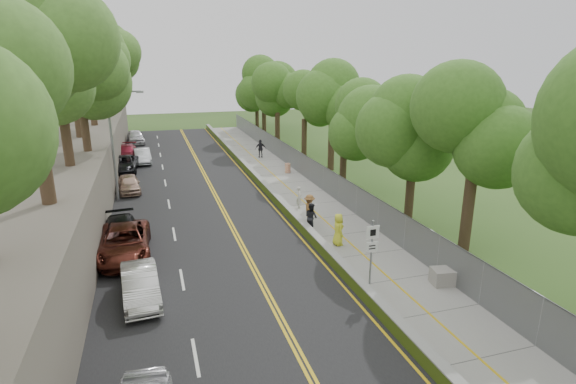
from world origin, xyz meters
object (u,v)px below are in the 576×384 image
(car_2, at_px, (124,242))
(concrete_block, at_px, (444,276))
(streetlight, at_px, (115,138))
(car_1, at_px, (140,285))
(construction_barrel, at_px, (288,168))
(painter_0, at_px, (338,229))
(signpost, at_px, (372,246))
(person_far, at_px, (261,149))

(car_2, bearing_deg, concrete_block, -27.68)
(streetlight, bearing_deg, car_1, -84.58)
(streetlight, bearing_deg, car_2, -86.54)
(construction_barrel, xyz_separation_m, painter_0, (-2.20, -16.66, 0.48))
(signpost, height_order, car_1, signpost)
(construction_barrel, bearing_deg, person_far, 96.22)
(signpost, bearing_deg, construction_barrel, 83.04)
(construction_barrel, bearing_deg, car_2, -132.49)
(streetlight, relative_size, painter_0, 4.40)
(streetlight, height_order, person_far, streetlight)
(painter_0, bearing_deg, person_far, -3.68)
(person_far, bearing_deg, construction_barrel, 104.54)
(construction_barrel, relative_size, car_1, 0.20)
(signpost, distance_m, painter_0, 4.78)
(streetlight, xyz_separation_m, person_far, (13.34, 11.43, -3.64))
(signpost, height_order, concrete_block, signpost)
(concrete_block, bearing_deg, streetlight, 129.36)
(construction_barrel, bearing_deg, streetlight, -163.04)
(construction_barrel, distance_m, car_2, 19.97)
(painter_0, xyz_separation_m, person_far, (1.43, 23.79, 0.04))
(person_far, bearing_deg, concrete_block, 101.09)
(car_2, bearing_deg, streetlight, 94.00)
(car_1, relative_size, person_far, 2.22)
(streetlight, xyz_separation_m, construction_barrel, (14.12, 4.30, -4.16))
(signpost, height_order, person_far, signpost)
(construction_barrel, height_order, car_2, car_2)
(car_2, relative_size, person_far, 2.96)
(concrete_block, xyz_separation_m, car_1, (-13.31, 2.65, 0.31))
(construction_barrel, relative_size, car_2, 0.15)
(painter_0, distance_m, person_far, 23.83)
(car_1, distance_m, car_2, 5.00)
(painter_0, relative_size, person_far, 0.96)
(streetlight, relative_size, car_1, 1.91)
(construction_barrel, bearing_deg, car_1, -122.78)
(painter_0, bearing_deg, signpost, 174.84)
(streetlight, height_order, painter_0, streetlight)
(construction_barrel, distance_m, person_far, 7.19)
(car_2, height_order, painter_0, painter_0)
(signpost, distance_m, car_2, 12.78)
(construction_barrel, height_order, concrete_block, construction_barrel)
(streetlight, xyz_separation_m, painter_0, (11.91, -12.36, -3.68))
(signpost, height_order, painter_0, signpost)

